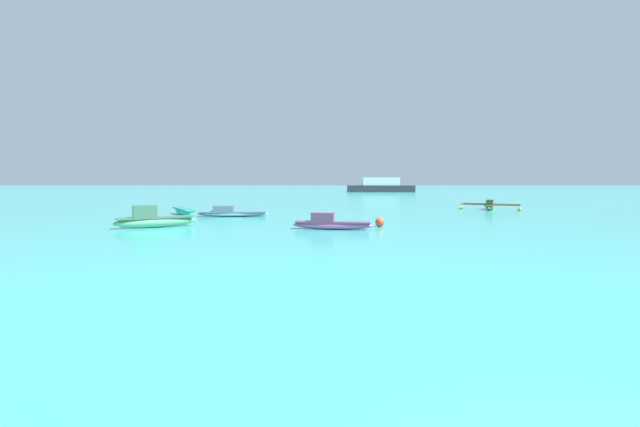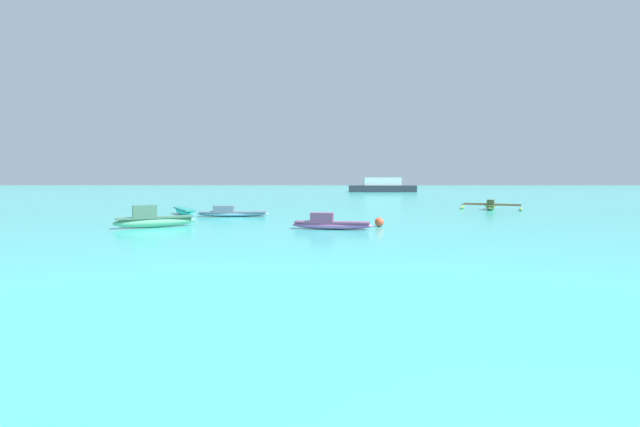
# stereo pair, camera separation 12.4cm
# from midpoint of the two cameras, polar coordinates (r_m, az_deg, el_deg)

# --- Properties ---
(moored_boat_0) EXTENTS (3.48, 1.03, 0.70)m
(moored_boat_0) POSITION_cam_midpoint_polar(r_m,az_deg,el_deg) (18.07, 1.28, -1.33)
(moored_boat_0) COLOR #C866A8
(moored_boat_0) RESTS_ON ground_plane
(moored_boat_1) EXTENTS (4.38, 3.44, 0.69)m
(moored_boat_1) POSITION_cam_midpoint_polar(r_m,az_deg,el_deg) (31.57, 21.64, 0.91)
(moored_boat_1) COLOR olive
(moored_boat_1) RESTS_ON ground_plane
(moored_boat_2) EXTENTS (4.07, 0.99, 0.61)m
(moored_boat_2) POSITION_cam_midpoint_polar(r_m,az_deg,el_deg) (24.55, -11.86, 0.11)
(moored_boat_2) COLOR #92B6D5
(moored_boat_2) RESTS_ON ground_plane
(moored_boat_3) EXTENTS (2.48, 3.72, 0.40)m
(moored_boat_3) POSITION_cam_midpoint_polar(r_m,az_deg,el_deg) (25.99, -17.84, 0.25)
(moored_boat_3) COLOR #24D9C5
(moored_boat_3) RESTS_ON ground_plane
(moored_boat_4) EXTENTS (3.23, 2.12, 0.98)m
(moored_boat_4) POSITION_cam_midpoint_polar(r_m,az_deg,el_deg) (20.11, -21.45, -0.76)
(moored_boat_4) COLOR #62AD82
(moored_boat_4) RESTS_ON ground_plane
(mooring_buoy_0) EXTENTS (0.41, 0.41, 0.41)m
(mooring_buoy_0) POSITION_cam_midpoint_polar(r_m,az_deg,el_deg) (19.24, 7.79, -1.14)
(mooring_buoy_0) COLOR #E54C2D
(mooring_buoy_0) RESTS_ON ground_plane
(distant_ferry) EXTENTS (10.08, 2.22, 2.22)m
(distant_ferry) POSITION_cam_midpoint_polar(r_m,az_deg,el_deg) (65.57, 8.05, 3.64)
(distant_ferry) COLOR #2D333D
(distant_ferry) RESTS_ON ground_plane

